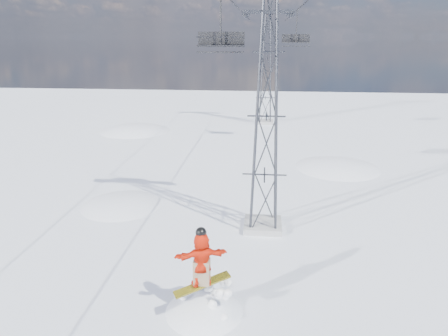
{
  "coord_description": "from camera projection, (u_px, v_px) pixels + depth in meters",
  "views": [
    {
      "loc": [
        0.68,
        -9.66,
        8.84
      ],
      "look_at": [
        -0.82,
        5.27,
        3.91
      ],
      "focal_mm": 32.0,
      "sensor_mm": 36.0,
      "label": 1
    }
  ],
  "objects": [
    {
      "name": "haul_cables",
      "position": [
        269.0,
        6.0,
        26.93
      ],
      "size": [
        4.46,
        51.0,
        0.06
      ],
      "color": "black",
      "rests_on": "ground"
    },
    {
      "name": "lift_tower_far",
      "position": [
        266.0,
        71.0,
        41.37
      ],
      "size": [
        5.2,
        1.8,
        11.43
      ],
      "color": "#999999",
      "rests_on": "ground"
    },
    {
      "name": "lift_chair_mid",
      "position": [
        296.0,
        39.0,
        31.35
      ],
      "size": [
        2.18,
        0.63,
        2.71
      ],
      "color": "black",
      "rests_on": "ground"
    },
    {
      "name": "snow_terrain",
      "position": [
        198.0,
        255.0,
        35.49
      ],
      "size": [
        39.0,
        37.0,
        22.0
      ],
      "color": "white",
      "rests_on": "ground"
    },
    {
      "name": "lift_chair_near",
      "position": [
        221.0,
        41.0,
        18.4
      ],
      "size": [
        2.17,
        0.62,
        2.69
      ],
      "color": "black",
      "rests_on": "ground"
    },
    {
      "name": "lift_tower_near",
      "position": [
        266.0,
        117.0,
        17.74
      ],
      "size": [
        5.2,
        1.8,
        11.43
      ],
      "color": "#999999",
      "rests_on": "ground"
    }
  ]
}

